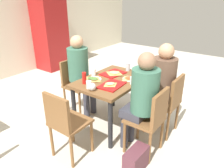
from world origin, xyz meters
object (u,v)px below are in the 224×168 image
(plastic_cup_a, at_px, (93,72))
(tray_red_far, at_px, (113,73))
(pizza_slice_b, at_px, (114,73))
(drink_fridge, at_px, (50,32))
(plastic_cup_c, at_px, (89,85))
(tray_red_near, at_px, (112,85))
(chair_far_side, at_px, (75,81))
(person_in_brown_jacket, at_px, (161,81))
(person_far_side, at_px, (80,69))
(paper_plate_near_edge, at_px, (130,79))
(chair_near_left, at_px, (151,118))
(condiment_bottle, at_px, (84,78))
(paper_plate_center, at_px, (94,79))
(pizza_slice_a, at_px, (110,84))
(pizza_slice_d, at_px, (130,78))
(soda_can, at_px, (128,67))
(chair_near_right, at_px, (169,101))
(handbag, at_px, (136,160))
(foil_bundle, at_px, (92,87))
(main_table, at_px, (112,86))
(chair_left_end, at_px, (65,121))
(pizza_slice_c, at_px, (93,79))
(person_in_red, at_px, (142,95))

(plastic_cup_a, bearing_deg, tray_red_far, -44.33)
(pizza_slice_b, xyz_separation_m, drink_fridge, (1.08, 2.76, 0.20))
(plastic_cup_c, bearing_deg, tray_red_near, -38.29)
(chair_far_side, bearing_deg, person_in_brown_jacket, -79.13)
(person_far_side, distance_m, plastic_cup_c, 0.70)
(paper_plate_near_edge, height_order, pizza_slice_b, pizza_slice_b)
(chair_near_left, distance_m, paper_plate_near_edge, 0.73)
(person_far_side, bearing_deg, plastic_cup_a, -95.05)
(condiment_bottle, bearing_deg, paper_plate_near_edge, -39.45)
(paper_plate_center, height_order, paper_plate_near_edge, same)
(pizza_slice_a, height_order, pizza_slice_d, pizza_slice_a)
(chair_far_side, distance_m, soda_can, 0.91)
(tray_red_far, bearing_deg, condiment_bottle, 169.93)
(person_in_brown_jacket, relative_size, soda_can, 10.48)
(chair_near_right, bearing_deg, pizza_slice_b, 95.76)
(chair_near_left, height_order, chair_far_side, same)
(plastic_cup_a, bearing_deg, chair_near_left, -102.45)
(pizza_slice_a, relative_size, handbag, 0.60)
(chair_near_left, relative_size, foil_bundle, 8.68)
(main_table, height_order, chair_left_end, chair_left_end)
(plastic_cup_a, bearing_deg, drink_fridge, 63.13)
(tray_red_near, bearing_deg, foil_bundle, 156.91)
(paper_plate_near_edge, xyz_separation_m, plastic_cup_a, (-0.19, 0.53, 0.05))
(soda_can, distance_m, condiment_bottle, 0.82)
(pizza_slice_c, xyz_separation_m, drink_fridge, (1.43, 2.65, 0.20))
(chair_left_end, bearing_deg, pizza_slice_b, 4.62)
(plastic_cup_a, bearing_deg, plastic_cup_c, -146.45)
(chair_near_left, height_order, foil_bundle, chair_near_left)
(tray_red_near, xyz_separation_m, foil_bundle, (-0.26, 0.11, 0.04))
(chair_far_side, height_order, pizza_slice_c, chair_far_side)
(main_table, xyz_separation_m, condiment_bottle, (-0.34, 0.21, 0.19))
(paper_plate_near_edge, xyz_separation_m, drink_fridge, (1.10, 3.06, 0.22))
(pizza_slice_d, relative_size, condiment_bottle, 1.65)
(paper_plate_near_edge, xyz_separation_m, pizza_slice_d, (0.00, 0.00, 0.01))
(chair_near_left, relative_size, chair_left_end, 1.00)
(chair_left_end, distance_m, soda_can, 1.39)
(tray_red_near, height_order, paper_plate_near_edge, tray_red_near)
(plastic_cup_a, height_order, foil_bundle, same)
(chair_far_side, xyz_separation_m, person_in_red, (-0.26, -1.38, 0.25))
(tray_red_near, xyz_separation_m, handbag, (-0.43, -0.64, -0.60))
(pizza_slice_d, distance_m, plastic_cup_c, 0.64)
(foil_bundle, bearing_deg, chair_far_side, 59.97)
(tray_red_near, bearing_deg, person_far_side, 76.14)
(tray_red_near, relative_size, handbag, 1.12)
(person_in_red, height_order, pizza_slice_c, person_in_red)
(person_far_side, relative_size, pizza_slice_a, 6.65)
(pizza_slice_d, bearing_deg, pizza_slice_b, 86.32)
(chair_near_right, distance_m, chair_far_side, 1.54)
(person_in_brown_jacket, relative_size, paper_plate_center, 5.81)
(paper_plate_center, xyz_separation_m, paper_plate_near_edge, (0.32, -0.41, 0.00))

